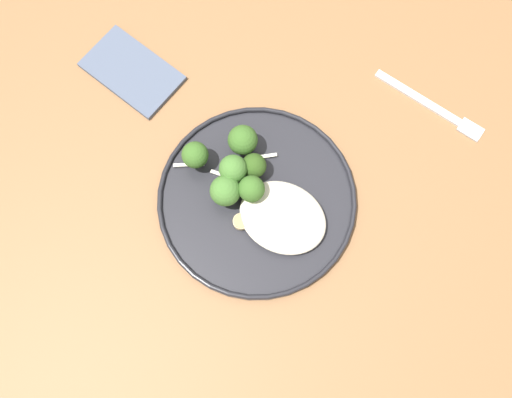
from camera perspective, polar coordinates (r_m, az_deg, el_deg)
ground at (r=1.52m, az=-1.07°, el=-7.13°), size 6.00×6.00×0.00m
wooden_dining_table at (r=0.88m, az=-1.84°, el=-0.67°), size 1.40×1.00×0.74m
dinner_plate at (r=0.78m, az=0.00°, el=-0.23°), size 0.29×0.29×0.02m
noodle_bed at (r=0.76m, az=2.84°, el=-1.95°), size 0.13×0.10×0.03m
seared_scallop_large_seared at (r=0.77m, az=1.14°, el=-1.20°), size 0.02×0.02×0.01m
seared_scallop_half_hidden at (r=0.77m, az=3.26°, el=-1.91°), size 0.03×0.03×0.02m
seared_scallop_center_golden at (r=0.76m, az=2.04°, el=-3.88°), size 0.03×0.03×0.01m
seared_scallop_tiny_bay at (r=0.77m, az=-1.59°, el=-2.41°), size 0.02×0.02×0.01m
broccoli_floret_near_rim at (r=0.75m, az=-0.37°, el=1.22°), size 0.04×0.04×0.06m
broccoli_floret_split_head at (r=0.75m, az=-3.26°, el=0.85°), size 0.04×0.04×0.06m
broccoli_floret_tall_stalk at (r=0.76m, az=-2.44°, el=3.18°), size 0.04×0.04×0.06m
broccoli_floret_right_tilted at (r=0.77m, az=-6.46°, el=4.63°), size 0.04×0.04×0.05m
broccoli_floret_left_leaning at (r=0.77m, az=-0.22°, el=3.50°), size 0.04×0.04×0.05m
broccoli_floret_small_sprig at (r=0.78m, az=-1.41°, el=6.22°), size 0.04×0.04×0.06m
onion_sliver_curled_piece at (r=0.79m, az=-3.58°, el=2.55°), size 0.04×0.01×0.00m
onion_sliver_pale_crescent at (r=0.80m, az=0.83°, el=4.51°), size 0.03×0.03×0.00m
onion_sliver_long_sliver at (r=0.80m, az=-6.98°, el=3.86°), size 0.04×0.03×0.00m
dinner_fork at (r=0.89m, az=18.14°, el=9.28°), size 0.19×0.04×0.00m
folded_napkin at (r=0.89m, az=-12.98°, el=13.01°), size 0.16×0.12×0.01m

